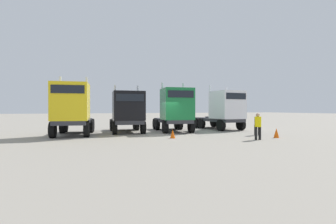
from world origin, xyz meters
TOP-DOWN VIEW (x-y plane):
  - ground at (0.00, 0.00)m, footprint 200.00×200.00m
  - semi_truck_yellow at (-6.53, 1.02)m, footprint 3.23×5.95m
  - semi_truck_black at (-2.31, 1.98)m, footprint 2.92×5.82m
  - semi_truck_green at (1.65, 1.40)m, footprint 3.12×5.90m
  - semi_truck_white at (6.82, 1.95)m, footprint 2.84×5.83m
  - visitor_in_hivis at (4.65, -5.39)m, footprint 0.45×0.43m
  - visitor_with_camera at (6.50, -3.08)m, footprint 0.51×0.51m
  - traffic_cone_near at (6.62, -4.87)m, footprint 0.36×0.36m
  - traffic_cone_mid at (-0.15, -2.75)m, footprint 0.36×0.36m

SIDE VIEW (x-z plane):
  - ground at x=0.00m, z-range 0.00..0.00m
  - traffic_cone_mid at x=-0.15m, z-range 0.00..0.58m
  - traffic_cone_near at x=6.62m, z-range 0.00..0.66m
  - visitor_with_camera at x=6.50m, z-range 0.12..1.73m
  - visitor_in_hivis at x=4.65m, z-range 0.13..1.84m
  - semi_truck_black at x=-2.31m, z-range -0.22..3.73m
  - semi_truck_green at x=1.65m, z-range -0.22..4.05m
  - semi_truck_white at x=6.82m, z-range -0.19..4.03m
  - semi_truck_yellow at x=-6.53m, z-range -0.22..4.18m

